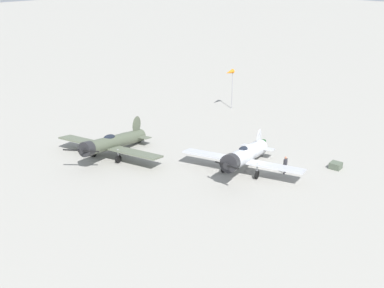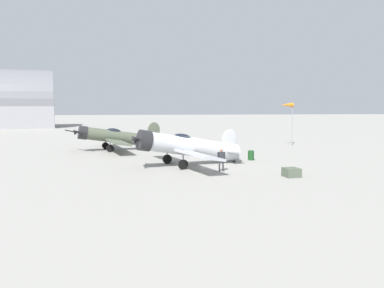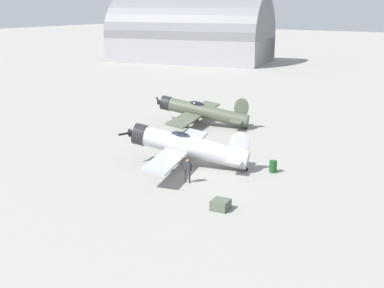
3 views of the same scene
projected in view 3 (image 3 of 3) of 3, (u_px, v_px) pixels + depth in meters
The scene contains 7 objects.
ground_plane at pixel (192, 166), 39.79m from camera, with size 400.00×400.00×0.00m, color gray.
airplane_foreground at pixel (186, 146), 39.49m from camera, with size 9.54×11.85×3.15m.
airplane_mid_apron at pixel (201, 111), 52.69m from camera, with size 10.82×12.21×3.24m.
ground_crew_mechanic at pixel (187, 168), 35.91m from camera, with size 0.66×0.34×1.74m.
equipment_crate at pixel (221, 205), 31.41m from camera, with size 1.15×1.16×0.63m.
fuel_drum at pixel (273, 167), 38.32m from camera, with size 0.60×0.60×0.88m.
distant_hangar at pixel (191, 40), 110.64m from camera, with size 35.85×24.05×17.47m.
Camera 3 is at (-21.00, 31.55, 12.25)m, focal length 48.04 mm.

